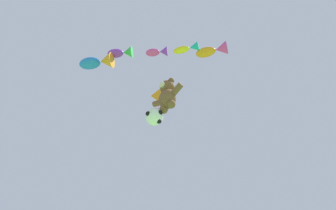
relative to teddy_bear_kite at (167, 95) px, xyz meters
The scene contains 8 objects.
teddy_bear_kite is the anchor object (origin of this frame).
soccer_ball_kite 1.66m from the teddy_bear_kite, 161.13° to the right, with size 1.16×1.16×1.07m.
fish_kite_tangerine 4.38m from the teddy_bear_kite, 21.69° to the left, with size 2.16×1.69×0.87m.
fish_kite_goldfin 3.65m from the teddy_bear_kite, ahead, with size 1.76×1.32×0.62m.
fish_kite_magenta 3.34m from the teddy_bear_kite, 75.00° to the right, with size 1.52×1.39×0.68m.
fish_kite_violet 4.52m from the teddy_bear_kite, 117.61° to the right, with size 1.76×1.62×0.79m.
fish_kite_cobalt 5.23m from the teddy_bear_kite, 125.71° to the right, with size 2.39×2.07×1.05m.
diamond_kite 3.53m from the teddy_bear_kite, 147.79° to the left, with size 1.11×0.90×2.72m.
Camera 1 is at (7.48, -4.23, 1.63)m, focal length 28.00 mm.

